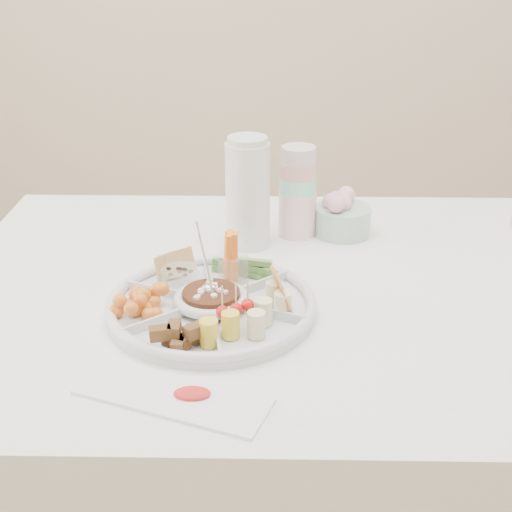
{
  "coord_description": "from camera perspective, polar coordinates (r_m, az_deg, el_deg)",
  "views": [
    {
      "loc": [
        -0.11,
        -1.26,
        1.41
      ],
      "look_at": [
        -0.14,
        -0.02,
        0.83
      ],
      "focal_mm": 50.0,
      "sensor_mm": 36.0,
      "label": 1
    }
  ],
  "objects": [
    {
      "name": "cup_stack",
      "position": [
        1.61,
        3.37,
        5.63
      ],
      "size": [
        0.09,
        0.09,
        0.24
      ],
      "primitive_type": "cylinder",
      "rotation": [
        0.0,
        0.0,
        -0.06
      ],
      "color": "#B2C9AC",
      "rests_on": "dining_table"
    },
    {
      "name": "carrot_cucumber",
      "position": [
        1.4,
        -1.33,
        0.13
      ],
      "size": [
        0.15,
        0.15,
        0.11
      ],
      "primitive_type": null,
      "rotation": [
        0.0,
        0.0,
        -0.37
      ],
      "color": "orange",
      "rests_on": "party_tray"
    },
    {
      "name": "banana_tomato",
      "position": [
        1.2,
        -0.12,
        -4.56
      ],
      "size": [
        0.13,
        0.13,
        0.08
      ],
      "primitive_type": null,
      "rotation": [
        0.0,
        0.0,
        -0.37
      ],
      "color": "#F4D78E",
      "rests_on": "party_tray"
    },
    {
      "name": "dining_table",
      "position": [
        1.63,
        4.92,
        -14.25
      ],
      "size": [
        1.52,
        1.02,
        0.76
      ],
      "primitive_type": "cube",
      "color": "white",
      "rests_on": "floor"
    },
    {
      "name": "bean_dip",
      "position": [
        1.31,
        -3.59,
        -3.44
      ],
      "size": [
        0.14,
        0.14,
        0.04
      ],
      "primitive_type": "cylinder",
      "rotation": [
        0.0,
        0.0,
        -0.37
      ],
      "color": "black",
      "rests_on": "party_tray"
    },
    {
      "name": "cherries",
      "position": [
        1.31,
        -9.31,
        -3.53
      ],
      "size": [
        0.15,
        0.15,
        0.05
      ],
      "primitive_type": null,
      "rotation": [
        0.0,
        0.0,
        -0.37
      ],
      "color": "orange",
      "rests_on": "party_tray"
    },
    {
      "name": "tortillas",
      "position": [
        1.32,
        2.04,
        -2.55
      ],
      "size": [
        0.14,
        0.14,
        0.06
      ],
      "primitive_type": null,
      "rotation": [
        0.0,
        0.0,
        -0.37
      ],
      "color": "#C68F47",
      "rests_on": "party_tray"
    },
    {
      "name": "pita_raisins",
      "position": [
        1.4,
        -6.61,
        -0.91
      ],
      "size": [
        0.13,
        0.13,
        0.06
      ],
      "primitive_type": null,
      "rotation": [
        0.0,
        0.0,
        -0.37
      ],
      "color": "tan",
      "rests_on": "party_tray"
    },
    {
      "name": "party_tray",
      "position": [
        1.31,
        -3.59,
        -3.72
      ],
      "size": [
        0.49,
        0.49,
        0.04
      ],
      "primitive_type": "cylinder",
      "rotation": [
        0.0,
        0.0,
        -0.37
      ],
      "color": "silver",
      "rests_on": "dining_table"
    },
    {
      "name": "placemat",
      "position": [
        1.11,
        -6.69,
        -11.09
      ],
      "size": [
        0.32,
        0.2,
        0.01
      ],
      "primitive_type": "cube",
      "rotation": [
        0.0,
        0.0,
        -0.36
      ],
      "color": "white",
      "rests_on": "dining_table"
    },
    {
      "name": "granola_chunks",
      "position": [
        1.21,
        -6.28,
        -5.89
      ],
      "size": [
        0.12,
        0.12,
        0.04
      ],
      "primitive_type": null,
      "rotation": [
        0.0,
        0.0,
        -0.37
      ],
      "color": "#422F12",
      "rests_on": "party_tray"
    },
    {
      "name": "thermos",
      "position": [
        1.55,
        -0.67,
        5.19
      ],
      "size": [
        0.11,
        0.11,
        0.25
      ],
      "primitive_type": "cylinder",
      "rotation": [
        0.0,
        0.0,
        0.12
      ],
      "color": "silver",
      "rests_on": "dining_table"
    },
    {
      "name": "flower_bowl",
      "position": [
        1.65,
        6.96,
        3.36
      ],
      "size": [
        0.14,
        0.14,
        0.1
      ],
      "primitive_type": "cylinder",
      "rotation": [
        0.0,
        0.0,
        -0.05
      ],
      "color": "#B8C9BE",
      "rests_on": "dining_table"
    }
  ]
}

